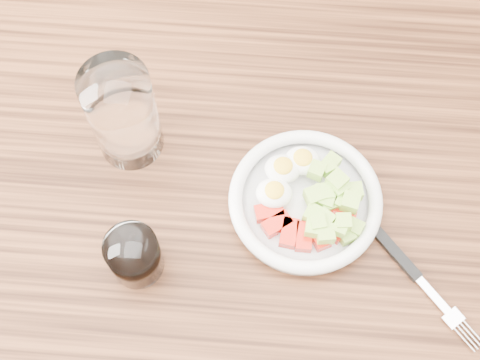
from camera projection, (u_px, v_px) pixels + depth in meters
name	position (u px, v px, depth m)	size (l,w,h in m)	color
ground	(244.00, 320.00, 1.54)	(4.00, 4.00, 0.00)	brown
dining_table	(247.00, 224.00, 0.92)	(1.50, 0.90, 0.77)	brown
bowl	(306.00, 200.00, 0.81)	(0.19, 0.19, 0.05)	white
fork	(407.00, 266.00, 0.79)	(0.14, 0.15, 0.01)	black
water_glass	(123.00, 114.00, 0.79)	(0.08, 0.08, 0.15)	white
coffee_glass	(134.00, 256.00, 0.76)	(0.06, 0.06, 0.07)	white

